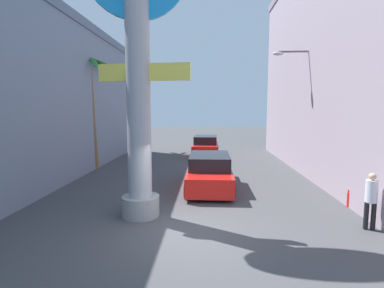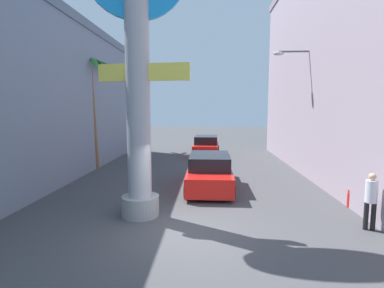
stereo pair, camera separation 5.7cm
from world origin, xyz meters
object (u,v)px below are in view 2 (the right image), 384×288
object	(u,v)px
car_far	(206,146)
car_lead	(210,172)
pedestrian_by_sign	(371,197)
fire_hydrant	(350,198)
palm_tree_far_left	(124,92)
palm_tree_mid_left	(92,104)
neon_sign_pole	(138,83)
street_lamp	(312,100)

from	to	relation	value
car_far	car_lead	bearing A→B (deg)	-88.47
pedestrian_by_sign	fire_hydrant	distance (m)	2.26
palm_tree_far_left	fire_hydrant	distance (m)	20.72
palm_tree_mid_left	fire_hydrant	distance (m)	14.39
car_lead	palm_tree_mid_left	xyz separation A→B (m)	(-7.06, 3.91, 3.24)
pedestrian_by_sign	fire_hydrant	bearing A→B (deg)	79.39
pedestrian_by_sign	neon_sign_pole	bearing A→B (deg)	173.67
car_lead	fire_hydrant	world-z (taller)	car_lead
neon_sign_pole	palm_tree_far_left	xyz separation A→B (m)	(-5.29, 16.80, 0.63)
palm_tree_far_left	car_lead	bearing A→B (deg)	-59.22
street_lamp	fire_hydrant	distance (m)	6.53
car_far	fire_hydrant	xyz separation A→B (m)	(5.51, -12.31, -0.38)
car_far	palm_tree_far_left	world-z (taller)	palm_tree_far_left
car_far	palm_tree_mid_left	distance (m)	9.50
car_lead	car_far	bearing A→B (deg)	91.53
pedestrian_by_sign	palm_tree_mid_left	bearing A→B (deg)	144.02
car_far	fire_hydrant	distance (m)	13.49
car_lead	fire_hydrant	size ratio (longest dim) A/B	7.17
palm_tree_far_left	palm_tree_mid_left	bearing A→B (deg)	-86.15
pedestrian_by_sign	street_lamp	bearing A→B (deg)	85.53
car_lead	palm_tree_far_left	size ratio (longest dim) A/B	0.61
street_lamp	fire_hydrant	bearing A→B (deg)	-91.97
fire_hydrant	palm_tree_mid_left	bearing A→B (deg)	152.08
car_far	pedestrian_by_sign	size ratio (longest dim) A/B	2.57
car_lead	pedestrian_by_sign	world-z (taller)	pedestrian_by_sign
neon_sign_pole	pedestrian_by_sign	xyz separation A→B (m)	(7.23, -0.80, -3.49)
car_lead	pedestrian_by_sign	xyz separation A→B (m)	(4.85, -4.74, 0.29)
street_lamp	palm_tree_far_left	xyz separation A→B (m)	(-13.09, 10.17, 0.98)
palm_tree_far_left	pedestrian_by_sign	xyz separation A→B (m)	(12.51, -17.60, -4.12)
neon_sign_pole	car_lead	xyz separation A→B (m)	(2.37, 3.94, -3.78)
palm_tree_mid_left	pedestrian_by_sign	world-z (taller)	palm_tree_mid_left
neon_sign_pole	car_far	distance (m)	14.30
neon_sign_pole	palm_tree_mid_left	bearing A→B (deg)	120.85
street_lamp	car_far	distance (m)	9.66
car_far	fire_hydrant	size ratio (longest dim) A/B	6.26
pedestrian_by_sign	fire_hydrant	xyz separation A→B (m)	(0.40, 2.12, -0.67)
car_lead	street_lamp	bearing A→B (deg)	26.32
street_lamp	pedestrian_by_sign	world-z (taller)	street_lamp
street_lamp	pedestrian_by_sign	bearing A→B (deg)	-94.47
palm_tree_mid_left	neon_sign_pole	bearing A→B (deg)	-59.15
car_far	palm_tree_far_left	xyz separation A→B (m)	(-7.40, 3.16, 4.41)
street_lamp	car_lead	bearing A→B (deg)	-153.68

